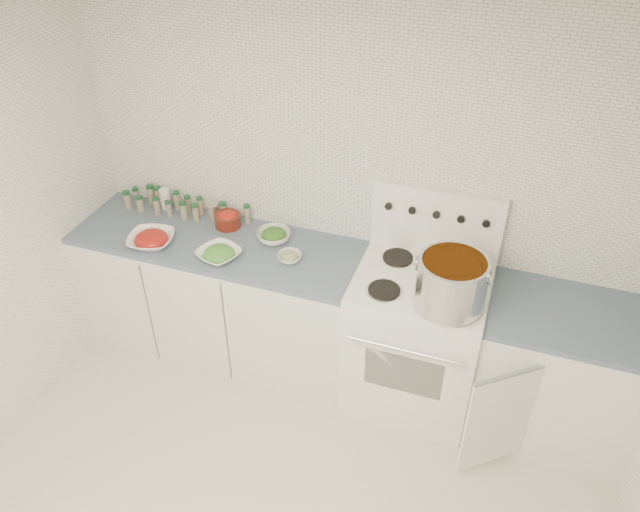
{
  "coord_description": "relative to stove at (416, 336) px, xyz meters",
  "views": [
    {
      "loc": [
        0.84,
        -1.61,
        3.13
      ],
      "look_at": [
        -0.12,
        1.14,
        0.98
      ],
      "focal_mm": 35.0,
      "sensor_mm": 36.0,
      "label": 1
    }
  ],
  "objects": [
    {
      "name": "spice_cluster",
      "position": [
        -1.73,
        0.21,
        0.47
      ],
      "size": [
        0.88,
        0.16,
        0.14
      ],
      "color": "gray",
      "rests_on": "counter_left"
    },
    {
      "name": "tin_can",
      "position": [
        -1.44,
        0.23,
        0.46
      ],
      "size": [
        0.1,
        0.1,
        0.11
      ],
      "primitive_type": "cylinder",
      "rotation": [
        0.0,
        0.0,
        0.37
      ],
      "color": "#AB9E91",
      "rests_on": "counter_left"
    },
    {
      "name": "bowl_tomato",
      "position": [
        -1.66,
        -0.17,
        0.44
      ],
      "size": [
        0.33,
        0.33,
        0.09
      ],
      "color": "white",
      "rests_on": "counter_left"
    },
    {
      "name": "bowl_snowpea",
      "position": [
        -1.2,
        -0.16,
        0.44
      ],
      "size": [
        0.31,
        0.31,
        0.08
      ],
      "color": "white",
      "rests_on": "counter_left"
    },
    {
      "name": "counter_left",
      "position": [
        -1.3,
        0.0,
        -0.05
      ],
      "size": [
        1.85,
        0.62,
        0.9
      ],
      "color": "white",
      "rests_on": "ground"
    },
    {
      "name": "bowl_broccoli",
      "position": [
        -0.96,
        0.12,
        0.44
      ],
      "size": [
        0.26,
        0.26,
        0.08
      ],
      "color": "white",
      "rests_on": "counter_left"
    },
    {
      "name": "room_walls",
      "position": [
        -0.48,
        -1.19,
        1.06
      ],
      "size": [
        3.54,
        3.04,
        2.52
      ],
      "color": "white",
      "rests_on": "ground"
    },
    {
      "name": "stove",
      "position": [
        0.0,
        0.0,
        0.0
      ],
      "size": [
        0.76,
        0.7,
        1.36
      ],
      "color": "white",
      "rests_on": "ground"
    },
    {
      "name": "stock_pot",
      "position": [
        0.17,
        -0.17,
        0.6
      ],
      "size": [
        0.39,
        0.37,
        0.28
      ],
      "rotation": [
        0.0,
        0.0,
        -0.24
      ],
      "color": "silver",
      "rests_on": "stove"
    },
    {
      "name": "counter_right",
      "position": [
        0.82,
        -0.0,
        -0.05
      ],
      "size": [
        0.89,
        0.87,
        0.9
      ],
      "color": "white",
      "rests_on": "ground"
    },
    {
      "name": "bowl_pepper",
      "position": [
        -1.31,
        0.18,
        0.45
      ],
      "size": [
        0.17,
        0.17,
        0.1
      ],
      "color": "#56190E",
      "rests_on": "counter_left"
    },
    {
      "name": "bowl_zucchini",
      "position": [
        -0.8,
        -0.04,
        0.43
      ],
      "size": [
        0.17,
        0.17,
        0.06
      ],
      "color": "white",
      "rests_on": "counter_left"
    },
    {
      "name": "salt_canister",
      "position": [
        -1.8,
        0.24,
        0.47
      ],
      "size": [
        0.09,
        0.09,
        0.14
      ],
      "primitive_type": "cylinder",
      "rotation": [
        0.0,
        0.0,
        -0.36
      ],
      "color": "white",
      "rests_on": "counter_left"
    }
  ]
}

